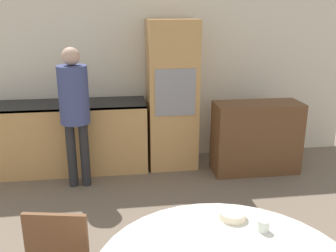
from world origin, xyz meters
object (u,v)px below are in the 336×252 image
Objects in this scene: person_standing at (74,103)px; bowl_centre at (233,215)px; oven_unit at (172,95)px; sideboard at (256,138)px; cup at (264,226)px.

bowl_centre is at bearing -61.55° from person_standing.
person_standing is (-1.22, -0.52, 0.06)m from oven_unit.
sideboard is (1.06, -0.40, -0.52)m from oven_unit.
person_standing is at bearing -156.99° from oven_unit.
sideboard is 0.67× the size of person_standing.
sideboard is 2.36m from person_standing.
sideboard reaches higher than bowl_centre.
oven_unit is 11.14× the size of bowl_centre.
oven_unit reaches higher than bowl_centre.
cup is at bearing -87.44° from oven_unit.
person_standing is at bearing 118.45° from bowl_centre.
oven_unit reaches higher than cup.
cup is (0.13, -2.92, -0.18)m from oven_unit.
cup is at bearing -49.33° from bowl_centre.
person_standing is 22.42× the size of cup.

